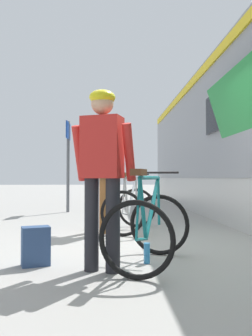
{
  "coord_description": "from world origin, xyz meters",
  "views": [
    {
      "loc": [
        -0.52,
        -4.3,
        0.9
      ],
      "look_at": [
        -0.27,
        0.73,
        1.05
      ],
      "focal_mm": 36.29,
      "sensor_mm": 36.0,
      "label": 1
    }
  ],
  "objects_px": {
    "bicycle_near_silver": "(130,208)",
    "backpack_on_platform": "(36,246)",
    "bicycle_far_teal": "(149,227)",
    "cyclist_far_in_red": "(102,162)",
    "water_bottle_near_the_bikes": "(147,253)",
    "cyclist_near_in_blue": "(97,169)",
    "platform_sign_post": "(68,151)"
  },
  "relations": [
    {
      "from": "cyclist_near_in_blue",
      "to": "cyclist_far_in_red",
      "type": "bearing_deg",
      "value": -86.73
    },
    {
      "from": "platform_sign_post",
      "to": "cyclist_near_in_blue",
      "type": "bearing_deg",
      "value": -75.44
    },
    {
      "from": "bicycle_near_silver",
      "to": "water_bottle_near_the_bikes",
      "type": "relative_size",
      "value": 5.72
    },
    {
      "from": "bicycle_near_silver",
      "to": "platform_sign_post",
      "type": "relative_size",
      "value": 0.51
    },
    {
      "from": "bicycle_near_silver",
      "to": "backpack_on_platform",
      "type": "height_order",
      "value": "bicycle_near_silver"
    },
    {
      "from": "platform_sign_post",
      "to": "bicycle_far_teal",
      "type": "bearing_deg",
      "value": -74.81
    },
    {
      "from": "cyclist_near_in_blue",
      "to": "backpack_on_platform",
      "type": "bearing_deg",
      "value": -105.58
    },
    {
      "from": "cyclist_far_in_red",
      "to": "bicycle_near_silver",
      "type": "bearing_deg",
      "value": 80.25
    },
    {
      "from": "bicycle_far_teal",
      "to": "cyclist_far_in_red",
      "type": "bearing_deg",
      "value": -158.97
    },
    {
      "from": "cyclist_far_in_red",
      "to": "bicycle_near_silver",
      "type": "relative_size",
      "value": 1.43
    },
    {
      "from": "backpack_on_platform",
      "to": "platform_sign_post",
      "type": "height_order",
      "value": "platform_sign_post"
    },
    {
      "from": "bicycle_far_teal",
      "to": "water_bottle_near_the_bikes",
      "type": "bearing_deg",
      "value": 96.78
    },
    {
      "from": "cyclist_near_in_blue",
      "to": "water_bottle_near_the_bikes",
      "type": "relative_size",
      "value": 8.19
    },
    {
      "from": "bicycle_near_silver",
      "to": "cyclist_far_in_red",
      "type": "bearing_deg",
      "value": -99.75
    },
    {
      "from": "cyclist_near_in_blue",
      "to": "cyclist_far_in_red",
      "type": "distance_m",
      "value": 2.27
    },
    {
      "from": "bicycle_near_silver",
      "to": "water_bottle_near_the_bikes",
      "type": "height_order",
      "value": "bicycle_near_silver"
    },
    {
      "from": "bicycle_far_teal",
      "to": "backpack_on_platform",
      "type": "bearing_deg",
      "value": 176.49
    },
    {
      "from": "cyclist_far_in_red",
      "to": "water_bottle_near_the_bikes",
      "type": "relative_size",
      "value": 8.19
    },
    {
      "from": "water_bottle_near_the_bikes",
      "to": "cyclist_far_in_red",
      "type": "bearing_deg",
      "value": -148.56
    },
    {
      "from": "bicycle_near_silver",
      "to": "platform_sign_post",
      "type": "height_order",
      "value": "platform_sign_post"
    },
    {
      "from": "bicycle_far_teal",
      "to": "platform_sign_post",
      "type": "xyz_separation_m",
      "value": [
        -1.5,
        5.54,
        1.22
      ]
    },
    {
      "from": "cyclist_near_in_blue",
      "to": "backpack_on_platform",
      "type": "distance_m",
      "value": 2.26
    },
    {
      "from": "cyclist_far_in_red",
      "to": "bicycle_far_teal",
      "type": "height_order",
      "value": "cyclist_far_in_red"
    },
    {
      "from": "water_bottle_near_the_bikes",
      "to": "bicycle_near_silver",
      "type": "bearing_deg",
      "value": 91.37
    },
    {
      "from": "cyclist_near_in_blue",
      "to": "bicycle_near_silver",
      "type": "xyz_separation_m",
      "value": [
        0.54,
        0.15,
        -0.65
      ]
    },
    {
      "from": "backpack_on_platform",
      "to": "bicycle_near_silver",
      "type": "bearing_deg",
      "value": 43.55
    },
    {
      "from": "bicycle_far_teal",
      "to": "water_bottle_near_the_bikes",
      "type": "distance_m",
      "value": 0.31
    },
    {
      "from": "cyclist_near_in_blue",
      "to": "cyclist_far_in_red",
      "type": "xyz_separation_m",
      "value": [
        0.13,
        -2.27,
        0.0
      ]
    },
    {
      "from": "bicycle_near_silver",
      "to": "bicycle_far_teal",
      "type": "distance_m",
      "value": 2.23
    },
    {
      "from": "backpack_on_platform",
      "to": "bicycle_far_teal",
      "type": "bearing_deg",
      "value": -22.86
    },
    {
      "from": "cyclist_far_in_red",
      "to": "bicycle_far_teal",
      "type": "xyz_separation_m",
      "value": [
        0.48,
        0.18,
        -0.65
      ]
    },
    {
      "from": "backpack_on_platform",
      "to": "water_bottle_near_the_bikes",
      "type": "bearing_deg",
      "value": -17.9
    }
  ]
}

